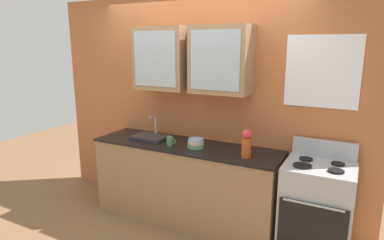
% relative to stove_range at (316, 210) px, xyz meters
% --- Properties ---
extents(ground_plane, '(10.00, 10.00, 0.00)m').
position_rel_stove_range_xyz_m(ground_plane, '(-1.42, 0.00, -0.47)').
color(ground_plane, brown).
extents(back_wall_unit, '(3.98, 0.45, 2.57)m').
position_rel_stove_range_xyz_m(back_wall_unit, '(-1.42, 0.30, 0.95)').
color(back_wall_unit, '#B76638').
rests_on(back_wall_unit, ground_plane).
extents(counter, '(2.15, 0.61, 0.92)m').
position_rel_stove_range_xyz_m(counter, '(-1.42, 0.00, -0.01)').
color(counter, '#93704C').
rests_on(counter, ground_plane).
extents(stove_range, '(0.63, 0.59, 1.10)m').
position_rel_stove_range_xyz_m(stove_range, '(0.00, 0.00, 0.00)').
color(stove_range, '#ADAFB5').
rests_on(stove_range, ground_plane).
extents(sink_faucet, '(0.41, 0.29, 0.26)m').
position_rel_stove_range_xyz_m(sink_faucet, '(-1.92, 0.04, 0.47)').
color(sink_faucet, '#2D2D30').
rests_on(sink_faucet, counter).
extents(bowl_stack, '(0.19, 0.19, 0.10)m').
position_rel_stove_range_xyz_m(bowl_stack, '(-1.27, -0.04, 0.50)').
color(bowl_stack, '#669972').
rests_on(bowl_stack, counter).
extents(vase, '(0.10, 0.10, 0.28)m').
position_rel_stove_range_xyz_m(vase, '(-0.68, -0.09, 0.59)').
color(vase, '#BF4C19').
rests_on(vase, counter).
extents(cup_near_sink, '(0.11, 0.07, 0.10)m').
position_rel_stove_range_xyz_m(cup_near_sink, '(-1.55, -0.11, 0.50)').
color(cup_near_sink, '#4C7F59').
rests_on(cup_near_sink, counter).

